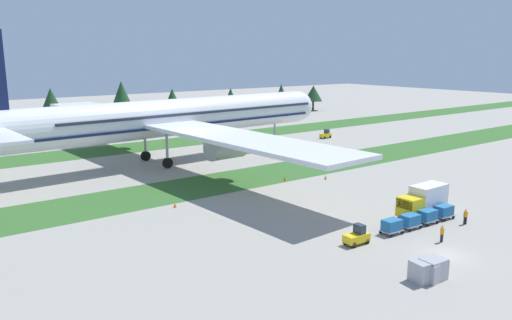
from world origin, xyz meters
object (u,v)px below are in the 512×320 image
at_px(ground_crew_marshaller, 466,216).
at_px(cargo_dolly_second, 410,220).
at_px(taxiway_marker_1, 326,177).
at_px(catering_truck, 423,200).
at_px(taxiway_marker_0, 285,179).
at_px(uld_container_0, 424,271).
at_px(uld_container_1, 424,270).
at_px(cargo_dolly_fourth, 444,211).
at_px(uld_container_3, 433,269).
at_px(ground_crew_loader, 442,233).
at_px(cargo_dolly_lead, 392,226).
at_px(airliner, 166,118).
at_px(cargo_dolly_third, 428,216).
at_px(baggage_tug, 357,236).
at_px(pushback_tractor, 326,135).
at_px(uld_container_2, 432,271).
at_px(taxiway_marker_2, 175,205).

bearing_deg(ground_crew_marshaller, cargo_dolly_second, 175.46).
bearing_deg(taxiway_marker_1, catering_truck, -99.98).
distance_m(ground_crew_marshaller, taxiway_marker_0, 26.74).
relative_size(uld_container_0, uld_container_1, 1.00).
relative_size(catering_truck, taxiway_marker_1, 11.16).
relative_size(cargo_dolly_fourth, uld_container_3, 1.13).
bearing_deg(ground_crew_loader, cargo_dolly_lead, 110.15).
distance_m(airliner, cargo_dolly_lead, 46.06).
bearing_deg(catering_truck, uld_container_0, 124.87).
xyz_separation_m(cargo_dolly_third, catering_truck, (1.78, 1.85, 1.03)).
distance_m(baggage_tug, ground_crew_marshaller, 14.27).
distance_m(pushback_tractor, uld_container_2, 71.30).
relative_size(uld_container_2, taxiway_marker_1, 3.20).
xyz_separation_m(cargo_dolly_second, uld_container_2, (-8.95, -8.73, -0.12)).
distance_m(uld_container_2, taxiway_marker_2, 31.39).
distance_m(ground_crew_loader, taxiway_marker_0, 28.29).
bearing_deg(cargo_dolly_third, uld_container_3, 128.84).
relative_size(taxiway_marker_0, taxiway_marker_1, 1.09).
distance_m(uld_container_1, uld_container_3, 0.83).
xyz_separation_m(taxiway_marker_0, taxiway_marker_2, (-19.10, -2.04, -0.06)).
height_order(baggage_tug, uld_container_1, baggage_tug).
height_order(pushback_tractor, uld_container_1, pushback_tractor).
relative_size(cargo_dolly_lead, taxiway_marker_2, 3.97).
relative_size(cargo_dolly_third, uld_container_0, 1.13).
distance_m(catering_truck, pushback_tractor, 54.89).
bearing_deg(uld_container_0, ground_crew_marshaller, 20.06).
distance_m(cargo_dolly_second, uld_container_3, 12.36).
xyz_separation_m(airliner, cargo_dolly_second, (5.45, -45.61, -6.78)).
height_order(cargo_dolly_third, uld_container_0, uld_container_0).
relative_size(cargo_dolly_second, taxiway_marker_2, 3.97).
distance_m(ground_crew_marshaller, uld_container_3, 15.94).
bearing_deg(airliner, cargo_dolly_third, 7.19).
bearing_deg(catering_truck, taxiway_marker_1, -10.51).
xyz_separation_m(pushback_tractor, taxiway_marker_0, (-31.89, -24.04, -0.47)).
distance_m(cargo_dolly_second, uld_container_2, 12.50).
bearing_deg(baggage_tug, ground_crew_marshaller, -100.01).
bearing_deg(catering_truck, uld_container_2, 127.00).
xyz_separation_m(catering_truck, pushback_tractor, (29.80, 46.08, -1.14)).
xyz_separation_m(cargo_dolly_fourth, uld_container_1, (-15.25, -8.07, -0.11)).
bearing_deg(taxiway_marker_1, ground_crew_loader, -109.28).
xyz_separation_m(ground_crew_marshaller, ground_crew_loader, (-6.79, -1.58, 0.00)).
height_order(ground_crew_loader, uld_container_0, ground_crew_loader).
bearing_deg(cargo_dolly_lead, baggage_tug, 90.00).
relative_size(catering_truck, pushback_tractor, 2.61).
bearing_deg(pushback_tractor, cargo_dolly_third, 143.46).
bearing_deg(uld_container_1, cargo_dolly_lead, 52.11).
xyz_separation_m(cargo_dolly_lead, taxiway_marker_0, (5.48, 23.66, -0.58)).
distance_m(airliner, uld_container_2, 54.89).
bearing_deg(uld_container_1, uld_container_0, -144.94).
bearing_deg(uld_container_3, taxiway_marker_0, 70.78).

